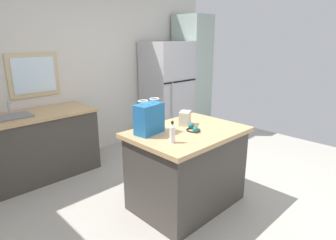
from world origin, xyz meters
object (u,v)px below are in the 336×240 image
object	(u,v)px
small_box	(185,118)
bottle	(172,133)
kitchen_island	(187,167)
refrigerator	(167,91)
shopping_bag	(149,118)
ear_defenders	(193,129)
tall_cabinet	(192,75)

from	to	relation	value
small_box	bottle	size ratio (longest dim) A/B	0.76
bottle	kitchen_island	bearing A→B (deg)	21.35
refrigerator	shopping_bag	bearing A→B (deg)	-138.45
kitchen_island	ear_defenders	bearing A→B (deg)	-60.26
refrigerator	tall_cabinet	distance (m)	0.73
ear_defenders	kitchen_island	bearing A→B (deg)	119.74
shopping_bag	ear_defenders	distance (m)	0.49
kitchen_island	bottle	xyz separation A→B (m)	(-0.38, -0.15, 0.53)
shopping_bag	small_box	bearing A→B (deg)	-6.35
refrigerator	bottle	size ratio (longest dim) A/B	8.48
refrigerator	shopping_bag	world-z (taller)	refrigerator
kitchen_island	small_box	distance (m)	0.55
kitchen_island	bottle	distance (m)	0.67
small_box	ear_defenders	bearing A→B (deg)	-115.40
shopping_bag	small_box	world-z (taller)	shopping_bag
tall_cabinet	kitchen_island	bearing A→B (deg)	-139.77
kitchen_island	bottle	bearing A→B (deg)	-158.65
small_box	bottle	xyz separation A→B (m)	(-0.51, -0.30, 0.02)
small_box	refrigerator	bearing A→B (deg)	51.42
kitchen_island	refrigerator	world-z (taller)	refrigerator
refrigerator	bottle	distance (m)	2.69
kitchen_island	bottle	world-z (taller)	bottle
refrigerator	small_box	distance (m)	2.12
kitchen_island	refrigerator	size ratio (longest dim) A/B	0.69
small_box	ear_defenders	xyz separation A→B (m)	(-0.10, -0.21, -0.05)
shopping_bag	small_box	distance (m)	0.50
tall_cabinet	bottle	world-z (taller)	tall_cabinet
tall_cabinet	bottle	bearing A→B (deg)	-142.15
bottle	ear_defenders	xyz separation A→B (m)	(0.41, 0.10, -0.07)
refrigerator	bottle	xyz separation A→B (m)	(-1.83, -1.96, 0.09)
bottle	ear_defenders	size ratio (longest dim) A/B	1.03
refrigerator	tall_cabinet	bearing A→B (deg)	0.02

